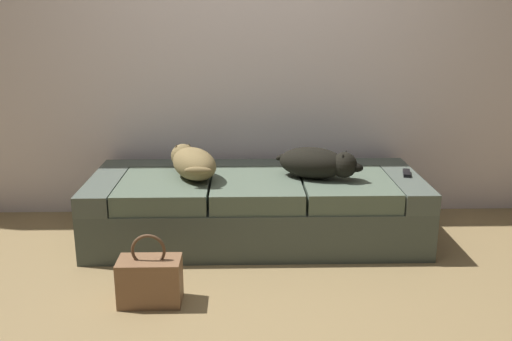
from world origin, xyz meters
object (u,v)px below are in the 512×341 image
at_px(dog_dark, 318,163).
at_px(tv_remote, 407,173).
at_px(handbag, 150,280).
at_px(dog_tan, 192,162).
at_px(couch, 256,207).

bearing_deg(dog_dark, tv_remote, 6.03).
relative_size(tv_remote, handbag, 0.40).
bearing_deg(tv_remote, dog_tan, -165.69).
bearing_deg(dog_dark, handbag, -139.72).
bearing_deg(couch, tv_remote, 0.05).
height_order(dog_dark, tv_remote, dog_dark).
height_order(dog_tan, dog_dark, dog_dark).
bearing_deg(handbag, dog_dark, 40.28).
distance_m(dog_dark, handbag, 1.31).
relative_size(couch, handbag, 5.65).
bearing_deg(handbag, dog_tan, 79.71).
bearing_deg(tv_remote, handbag, -137.26).
height_order(couch, dog_tan, dog_tan).
bearing_deg(couch, dog_dark, -8.96).
bearing_deg(handbag, tv_remote, 29.39).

